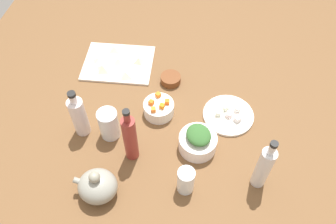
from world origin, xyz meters
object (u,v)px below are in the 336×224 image
object	(u,v)px
bottle_0	(264,167)
bottle_1	(130,138)
bowl_greens	(198,143)
bottle_2	(79,116)
bowl_small_side	(171,79)
drinking_glass_1	(109,124)
bowl_carrots	(159,108)
cutting_board	(118,63)
plate_tofu	(228,115)
drinking_glass_0	(186,181)
teapot	(97,186)

from	to	relation	value
bottle_0	bottle_1	size ratio (longest dim) A/B	0.95
bowl_greens	bottle_2	world-z (taller)	bottle_2
bowl_small_side	drinking_glass_1	bearing A→B (deg)	59.12
bowl_carrots	bottle_0	size ratio (longest dim) A/B	0.48
cutting_board	plate_tofu	distance (cm)	55.18
bottle_1	drinking_glass_0	distance (cm)	23.92
cutting_board	bottle_1	world-z (taller)	bottle_1
bowl_carrots	drinking_glass_1	world-z (taller)	drinking_glass_1
bowl_small_side	drinking_glass_0	xyz separation A→B (cm)	(-13.10, 48.05, 3.79)
bowl_greens	bottle_1	size ratio (longest dim) A/B	0.53
bowl_greens	bottle_0	world-z (taller)	bottle_0
bottle_2	teapot	bearing A→B (deg)	119.60
bottle_1	bowl_greens	bearing A→B (deg)	-162.86
drinking_glass_0	plate_tofu	bearing A→B (deg)	-110.73
bowl_carrots	bowl_small_side	size ratio (longest dim) A/B	1.40
bowl_greens	bowl_small_side	size ratio (longest dim) A/B	1.62
bowl_small_side	drinking_glass_0	world-z (taller)	drinking_glass_0
bottle_0	drinking_glass_1	size ratio (longest dim) A/B	1.96
drinking_glass_0	bowl_carrots	bearing A→B (deg)	-63.84
bowl_carrots	drinking_glass_0	world-z (taller)	drinking_glass_0
bowl_greens	cutting_board	bearing A→B (deg)	-43.18
cutting_board	teapot	bearing A→B (deg)	98.76
bowl_small_side	bottle_2	bearing A→B (deg)	46.50
bowl_small_side	bottle_2	world-z (taller)	bottle_2
plate_tofu	drinking_glass_1	distance (cm)	47.33
teapot	drinking_glass_1	size ratio (longest dim) A/B	1.17
drinking_glass_1	bottle_1	bearing A→B (deg)	143.74
bottle_0	drinking_glass_0	size ratio (longest dim) A/B	2.31
bowl_carrots	bottle_1	world-z (taller)	bottle_1
bowl_small_side	bottle_0	xyz separation A→B (cm)	(-37.75, 41.52, 8.88)
bowl_carrots	bottle_0	bearing A→B (deg)	148.77
teapot	bottle_2	distance (cm)	27.95
bottle_0	drinking_glass_0	distance (cm)	26.00
drinking_glass_1	bowl_greens	bearing A→B (deg)	179.19
bottle_2	drinking_glass_0	bearing A→B (deg)	157.89
bottle_1	plate_tofu	bearing A→B (deg)	-144.84
bowl_carrots	drinking_glass_0	xyz separation A→B (cm)	(-15.02, 30.58, 2.67)
bottle_0	bottle_2	bearing A→B (deg)	-9.06
plate_tofu	drinking_glass_0	distance (cm)	36.23
plate_tofu	drinking_glass_1	world-z (taller)	drinking_glass_1
bottle_0	drinking_glass_0	world-z (taller)	bottle_0
bottle_1	bottle_2	size ratio (longest dim) A/B	1.19
bowl_greens	drinking_glass_1	xyz separation A→B (cm)	(33.55, -0.48, 3.19)
bottle_1	bottle_2	xyz separation A→B (cm)	(21.36, -7.39, -1.97)
plate_tofu	bottle_2	world-z (taller)	bottle_2
bottle_2	drinking_glass_1	world-z (taller)	bottle_2
bowl_carrots	cutting_board	bearing A→B (deg)	-46.31
bowl_small_side	drinking_glass_1	world-z (taller)	drinking_glass_1
bowl_small_side	drinking_glass_0	distance (cm)	49.95
bowl_greens	bottle_2	xyz separation A→B (cm)	(44.52, -0.24, 6.09)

